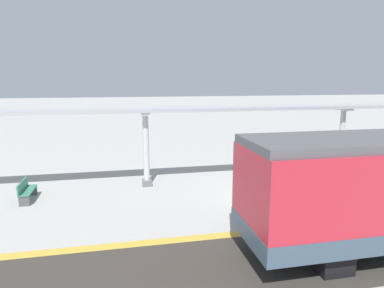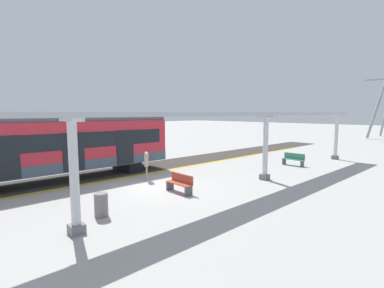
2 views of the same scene
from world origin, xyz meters
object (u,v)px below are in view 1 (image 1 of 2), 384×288
Objects in this scene: canopy_pillar_second at (341,141)px; canopy_pillar_third at (146,149)px; bench_far_end at (257,178)px; bench_mid_platform at (26,190)px; passenger_waiting_near_edge at (285,188)px; trash_bin at (329,171)px.

canopy_pillar_third is at bearing 90.00° from canopy_pillar_second.
canopy_pillar_second is 5.58m from bench_far_end.
canopy_pillar_third is 5.44m from bench_far_end.
passenger_waiting_near_edge is (-3.38, -10.05, 0.55)m from bench_mid_platform.
canopy_pillar_third is at bearing 84.66° from trash_bin.
passenger_waiting_near_edge is (-3.48, 4.25, 0.57)m from trash_bin.
trash_bin is at bearing -50.71° from passenger_waiting_near_edge.
trash_bin is (-0.86, -9.17, -1.38)m from canopy_pillar_third.
trash_bin is at bearing -89.61° from bench_mid_platform.
trash_bin is at bearing -95.34° from canopy_pillar_third.
canopy_pillar_third is 4.18× the size of trash_bin.
canopy_pillar_second is at bearing -54.52° from trash_bin.
canopy_pillar_third is 2.37× the size of bench_far_end.
canopy_pillar_third reaches higher than passenger_waiting_near_edge.
bench_mid_platform is at bearing 93.52° from canopy_pillar_second.
passenger_waiting_near_edge reaches higher than bench_far_end.
canopy_pillar_third is at bearing 48.59° from passenger_waiting_near_edge.
bench_far_end is at bearing 103.51° from canopy_pillar_second.
canopy_pillar_second is 2.24× the size of passenger_waiting_near_edge.
canopy_pillar_third is 2.24× the size of passenger_waiting_near_edge.
canopy_pillar_second is at bearing -51.52° from passenger_waiting_near_edge.
canopy_pillar_second is at bearing -76.49° from bench_far_end.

